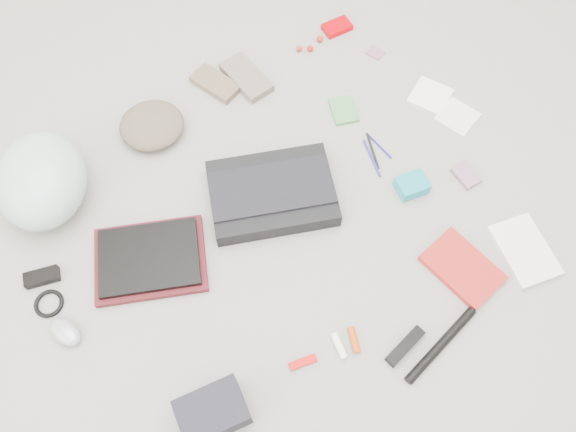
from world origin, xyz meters
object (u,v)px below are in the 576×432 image
book_red (462,268)px  laptop (149,257)px  messenger_bag (272,194)px  camera_bag (213,412)px  accordion_wallet (412,185)px  bike_helmet (41,180)px

book_red → laptop: bearing=136.4°
messenger_bag → camera_bag: size_ratio=2.24×
book_red → accordion_wallet: size_ratio=2.39×
book_red → accordion_wallet: (0.05, 0.31, 0.01)m
camera_bag → accordion_wallet: camera_bag is taller
bike_helmet → camera_bag: bike_helmet is taller
messenger_bag → camera_bag: (-0.50, -0.48, 0.02)m
messenger_bag → laptop: bearing=-160.1°
camera_bag → book_red: (0.85, -0.05, -0.05)m
bike_helmet → accordion_wallet: 1.18m
laptop → camera_bag: (-0.06, -0.50, 0.02)m
bike_helmet → book_red: 1.33m
laptop → accordion_wallet: accordion_wallet is taller
messenger_bag → laptop: 0.43m
messenger_bag → bike_helmet: (-0.60, 0.40, 0.07)m
laptop → book_red: laptop is taller
book_red → accordion_wallet: bearing=72.7°
camera_bag → accordion_wallet: size_ratio=1.84×
laptop → bike_helmet: size_ratio=0.87×
messenger_bag → bike_helmet: bike_helmet is taller
camera_bag → bike_helmet: bearing=105.7°
laptop → camera_bag: 0.51m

